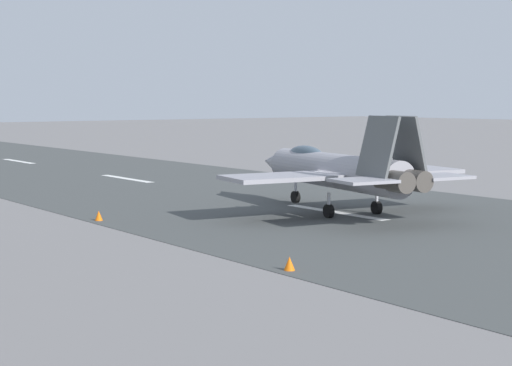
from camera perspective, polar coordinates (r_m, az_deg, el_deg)
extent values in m
plane|color=slate|center=(46.43, 6.12, -2.16)|extent=(400.00, 400.00, 0.00)
cube|color=#424545|center=(46.43, 6.12, -2.15)|extent=(240.00, 26.00, 0.02)
cube|color=white|center=(46.84, 5.64, -2.06)|extent=(8.00, 0.70, 0.00)
cube|color=white|center=(67.36, -9.13, 0.31)|extent=(8.00, 0.70, 0.00)
cube|color=white|center=(89.06, -16.43, 1.49)|extent=(8.00, 0.70, 0.00)
cylinder|color=#929199|center=(46.71, 5.68, 0.85)|extent=(12.39, 4.20, 2.00)
cone|color=#929199|center=(53.19, 1.32, 1.49)|extent=(3.08, 2.19, 1.70)
ellipsoid|color=#3F5160|center=(49.59, 3.54, 2.03)|extent=(3.74, 1.74, 1.10)
cylinder|color=#47423D|center=(41.26, 9.71, 0.14)|extent=(2.36, 1.48, 1.10)
cylinder|color=#47423D|center=(41.92, 10.92, 0.20)|extent=(2.36, 1.48, 1.10)
cube|color=#929199|center=(43.77, 1.82, 0.41)|extent=(4.48, 6.77, 0.24)
cube|color=#929199|center=(48.26, 10.45, 0.83)|extent=(4.48, 6.77, 0.24)
cube|color=#929199|center=(40.18, 7.60, 0.16)|extent=(2.87, 3.19, 0.16)
cube|color=#929199|center=(43.06, 12.87, 0.44)|extent=(2.87, 3.19, 0.16)
cube|color=#515557|center=(41.68, 8.60, 2.56)|extent=(2.73, 1.40, 3.14)
cube|color=#515557|center=(42.75, 10.57, 2.60)|extent=(2.73, 1.40, 3.14)
cylinder|color=silver|center=(50.89, 2.81, -0.64)|extent=(0.18, 0.18, 1.40)
cylinder|color=black|center=(50.93, 2.81, -1.00)|extent=(0.80, 0.43, 0.76)
cylinder|color=silver|center=(44.53, 5.16, -1.59)|extent=(0.18, 0.18, 1.40)
cylinder|color=black|center=(44.57, 5.16, -2.00)|extent=(0.80, 0.43, 0.76)
cylinder|color=silver|center=(46.30, 8.52, -1.35)|extent=(0.18, 0.18, 1.40)
cylinder|color=black|center=(46.34, 8.52, -1.74)|extent=(0.80, 0.43, 0.76)
cube|color=#1E2338|center=(62.95, 5.89, 0.34)|extent=(0.24, 0.36, 0.86)
cube|color=orange|center=(62.89, 5.90, 0.91)|extent=(0.39, 0.50, 0.58)
sphere|color=tan|center=(62.86, 5.90, 1.32)|extent=(0.22, 0.22, 0.22)
cylinder|color=orange|center=(63.04, 6.14, 0.89)|extent=(0.10, 0.10, 0.55)
cylinder|color=orange|center=(62.75, 5.65, 0.87)|extent=(0.10, 0.10, 0.55)
cone|color=orange|center=(30.83, 2.38, -5.72)|extent=(0.44, 0.44, 0.55)
cone|color=orange|center=(44.21, -11.05, -2.29)|extent=(0.44, 0.44, 0.55)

